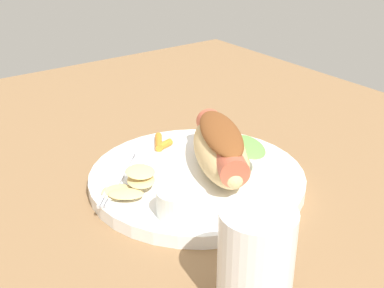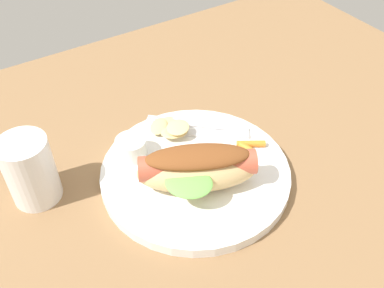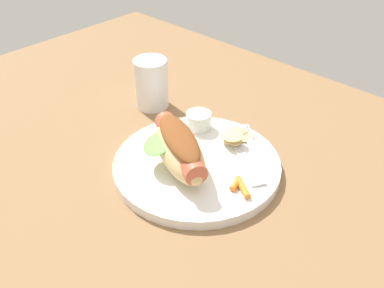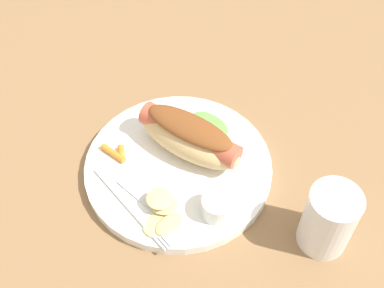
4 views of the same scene
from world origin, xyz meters
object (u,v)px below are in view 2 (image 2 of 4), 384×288
Objects in this scene: knife at (205,133)px; chips_pile at (170,127)px; drinking_cup at (30,170)px; carrot_garnish at (249,145)px; sauce_ramekin at (131,148)px; fork at (199,125)px; plate at (195,173)px; hot_dog at (198,168)px.

knife is 5.42cm from chips_pile.
drinking_cup is at bearing 28.14° from knife.
chips_pile is 12.18cm from carrot_garnish.
carrot_garnish is 0.42× the size of drinking_cup.
sauce_ramekin is 1.08× the size of carrot_garnish.
drinking_cup reaches higher than fork.
plate is 2.74× the size of drinking_cup.
fork is at bearing 177.44° from drinking_cup.
hot_dog reaches higher than chips_pile.
hot_dog is at bearing 116.03° from sauce_ramekin.
drinking_cup is at bearing -23.50° from plate.
plate is 1.57× the size of hot_dog.
plate is 9.73cm from sauce_ramekin.
chips_pile is at bearing -168.47° from sauce_ramekin.
chips_pile reaches higher than knife.
drinking_cup reaches higher than chips_pile.
chips_pile reaches higher than fork.
carrot_garnish reaches higher than fork.
knife is 1.37× the size of drinking_cup.
knife is at bearing 125.07° from fork.
carrot_garnish is 30.24cm from drinking_cup.
chips_pile is (-2.34, -11.29, -2.39)cm from hot_dog.
knife is at bearing 172.44° from drinking_cup.
chips_pile is at bearing 28.94° from fork.
sauce_ramekin is at bearing 11.53° from chips_pile.
plate is at bearing 83.64° from chips_pile.
drinking_cup reaches higher than plate.
drinking_cup reaches higher than knife.
knife is (0.32, 2.18, -0.02)cm from fork.
drinking_cup is (24.90, -3.30, 3.04)cm from knife.
hot_dog is 11.78cm from chips_pile.
knife is 6.95cm from carrot_garnish.
drinking_cup is (13.55, -1.41, 1.75)cm from sauce_ramekin.
carrot_garnish is (-3.48, 7.99, 0.28)cm from fork.
chips_pile reaches higher than carrot_garnish.
plate is at bearing 130.76° from sauce_ramekin.
fork is 3.04× the size of carrot_garnish.
fork is at bearing -97.50° from hot_dog.
plate is 6.05× the size of sauce_ramekin.
plate is 5.08cm from hot_dog.
knife is at bearing -102.82° from hot_dog.
hot_dog reaches higher than sauce_ramekin.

